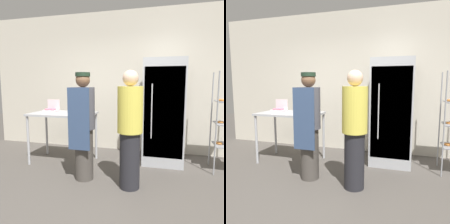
# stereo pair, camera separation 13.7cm
# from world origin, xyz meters

# --- Properties ---
(ground_plane) EXTENTS (14.00, 14.00, 0.00)m
(ground_plane) POSITION_xyz_m (0.00, 0.00, 0.00)
(ground_plane) COLOR #4C4742
(back_wall) EXTENTS (6.40, 0.12, 2.94)m
(back_wall) POSITION_xyz_m (0.00, 2.17, 1.47)
(back_wall) COLOR beige
(back_wall) RESTS_ON ground_plane
(refrigerator) EXTENTS (0.71, 0.72, 1.87)m
(refrigerator) POSITION_xyz_m (0.79, 1.54, 0.94)
(refrigerator) COLOR #ADAFB5
(refrigerator) RESTS_ON ground_plane
(prep_counter) EXTENTS (1.15, 0.69, 0.92)m
(prep_counter) POSITION_xyz_m (-1.00, 1.10, 0.81)
(prep_counter) COLOR #ADAFB5
(prep_counter) RESTS_ON ground_plane
(donut_box) EXTENTS (0.25, 0.19, 0.23)m
(donut_box) POSITION_xyz_m (-1.23, 1.10, 0.96)
(donut_box) COLOR silver
(donut_box) RESTS_ON prep_counter
(blender_pitcher) EXTENTS (0.13, 0.13, 0.29)m
(blender_pitcher) POSITION_xyz_m (-0.81, 1.31, 1.04)
(blender_pitcher) COLOR black
(blender_pitcher) RESTS_ON prep_counter
(person_baker) EXTENTS (0.34, 0.36, 1.60)m
(person_baker) POSITION_xyz_m (-0.34, 0.49, 0.84)
(person_baker) COLOR #47423D
(person_baker) RESTS_ON ground_plane
(person_customer) EXTENTS (0.34, 0.34, 1.62)m
(person_customer) POSITION_xyz_m (0.37, 0.39, 0.83)
(person_customer) COLOR #232328
(person_customer) RESTS_ON ground_plane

